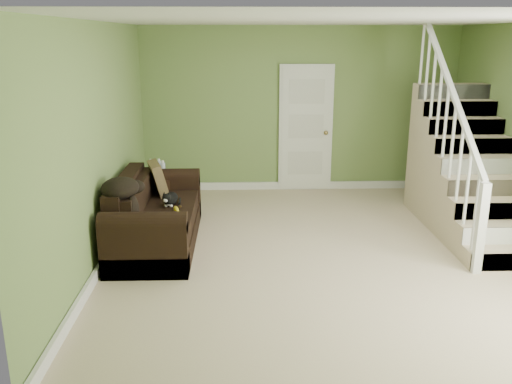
{
  "coord_description": "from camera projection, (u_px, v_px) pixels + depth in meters",
  "views": [
    {
      "loc": [
        -0.98,
        -5.88,
        2.45
      ],
      "look_at": [
        -0.78,
        0.13,
        0.71
      ],
      "focal_mm": 38.0,
      "sensor_mm": 36.0,
      "label": 1
    }
  ],
  "objects": [
    {
      "name": "wall_front",
      "position": [
        397.0,
        228.0,
        3.36
      ],
      "size": [
        5.0,
        0.04,
        2.6
      ],
      "primitive_type": "cube",
      "color": "#708E4C",
      "rests_on": "floor"
    },
    {
      "name": "wall_left",
      "position": [
        100.0,
        145.0,
        5.92
      ],
      "size": [
        0.04,
        5.5,
        2.6
      ],
      "primitive_type": "cube",
      "color": "#708E4C",
      "rests_on": "floor"
    },
    {
      "name": "side_table",
      "position": [
        160.0,
        196.0,
        7.51
      ],
      "size": [
        0.59,
        0.59,
        0.81
      ],
      "rotation": [
        0.0,
        0.0,
        0.24
      ],
      "color": "black",
      "rests_on": "floor"
    },
    {
      "name": "baseboard_left",
      "position": [
        111.0,
        250.0,
        6.27
      ],
      "size": [
        0.04,
        5.5,
        0.12
      ],
      "primitive_type": "cube",
      "color": "white",
      "rests_on": "floor"
    },
    {
      "name": "throw_pillow",
      "position": [
        159.0,
        180.0,
        7.05
      ],
      "size": [
        0.36,
        0.53,
        0.5
      ],
      "primitive_type": "cube",
      "rotation": [
        0.0,
        -0.24,
        0.28
      ],
      "color": "#47331C",
      "rests_on": "sofa"
    },
    {
      "name": "ceiling",
      "position": [
        331.0,
        20.0,
        5.64
      ],
      "size": [
        5.0,
        5.5,
        0.01
      ],
      "primitive_type": "cube",
      "color": "white",
      "rests_on": "wall_back"
    },
    {
      "name": "sofa",
      "position": [
        154.0,
        219.0,
        6.53
      ],
      "size": [
        0.91,
        2.1,
        0.83
      ],
      "color": "black",
      "rests_on": "floor"
    },
    {
      "name": "door",
      "position": [
        306.0,
        129.0,
        8.68
      ],
      "size": [
        0.86,
        0.12,
        2.02
      ],
      "color": "white",
      "rests_on": "floor"
    },
    {
      "name": "floor",
      "position": [
        323.0,
        252.0,
        6.36
      ],
      "size": [
        5.0,
        5.5,
        0.01
      ],
      "primitive_type": "cube",
      "color": "tan",
      "rests_on": "ground"
    },
    {
      "name": "cat",
      "position": [
        171.0,
        199.0,
        6.59
      ],
      "size": [
        0.22,
        0.44,
        0.21
      ],
      "rotation": [
        0.0,
        0.0,
        -0.2
      ],
      "color": "black",
      "rests_on": "sofa"
    },
    {
      "name": "staircase",
      "position": [
        463.0,
        177.0,
        7.17
      ],
      "size": [
        1.0,
        2.51,
        2.82
      ],
      "color": "tan",
      "rests_on": "floor"
    },
    {
      "name": "wall_back",
      "position": [
        300.0,
        110.0,
        8.64
      ],
      "size": [
        5.0,
        0.04,
        2.6
      ],
      "primitive_type": "cube",
      "color": "#708E4C",
      "rests_on": "floor"
    },
    {
      "name": "baseboard_back",
      "position": [
        298.0,
        185.0,
        8.95
      ],
      "size": [
        5.0,
        0.04,
        0.12
      ],
      "primitive_type": "cube",
      "color": "white",
      "rests_on": "floor"
    },
    {
      "name": "banana",
      "position": [
        176.0,
        209.0,
        6.37
      ],
      "size": [
        0.11,
        0.21,
        0.06
      ],
      "primitive_type": "ellipsoid",
      "rotation": [
        0.0,
        0.0,
        0.26
      ],
      "color": "gold",
      "rests_on": "sofa"
    },
    {
      "name": "throw_blanket",
      "position": [
        120.0,
        188.0,
        5.85
      ],
      "size": [
        0.53,
        0.62,
        0.22
      ],
      "primitive_type": "ellipsoid",
      "rotation": [
        0.0,
        0.0,
        -0.29
      ],
      "color": "black",
      "rests_on": "sofa"
    }
  ]
}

